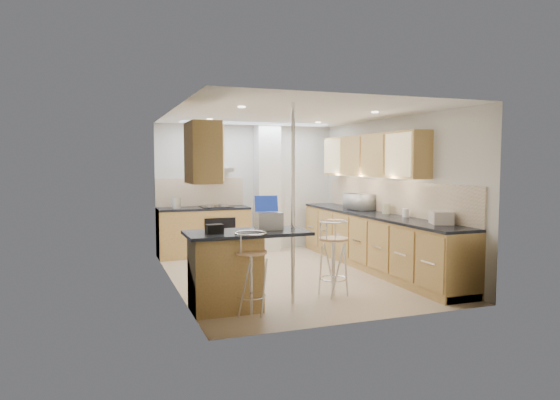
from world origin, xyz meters
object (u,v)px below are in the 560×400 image
object	(u,v)px
laptop	(269,221)
bread_bin	(441,218)
microwave	(360,202)
bar_stool_end	(333,258)
bar_stool_near	(251,273)

from	to	relation	value
laptop	bread_bin	distance (m)	2.46
microwave	bread_bin	size ratio (longest dim) A/B	1.54
microwave	bar_stool_end	distance (m)	2.49
microwave	bar_stool_end	size ratio (longest dim) A/B	0.51
microwave	laptop	distance (m)	3.14
bar_stool_end	microwave	bearing A→B (deg)	17.18
bar_stool_near	bread_bin	distance (m)	2.84
laptop	bar_stool_near	bearing A→B (deg)	-130.85
laptop	bar_stool_near	distance (m)	0.73
laptop	bar_stool_near	xyz separation A→B (m)	(-0.33, -0.32, -0.56)
microwave	laptop	xyz separation A→B (m)	(-2.39, -2.03, -0.02)
laptop	bar_stool_end	world-z (taller)	laptop
bar_stool_near	laptop	bearing A→B (deg)	43.90
bar_stool_near	bar_stool_end	bearing A→B (deg)	18.05
laptop	bar_stool_end	size ratio (longest dim) A/B	0.31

